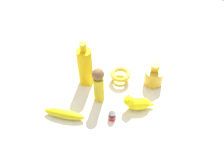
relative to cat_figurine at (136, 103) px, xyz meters
name	(u,v)px	position (x,y,z in m)	size (l,w,h in m)	color
ground	(112,93)	(-0.08, -0.13, -0.04)	(2.00, 2.00, 0.00)	silver
cat_figurine	(136,103)	(0.00, 0.00, 0.00)	(0.08, 0.15, 0.09)	yellow
bowl	(120,76)	(-0.17, -0.09, 0.00)	(0.11, 0.11, 0.06)	gold
bottle_tall	(85,66)	(-0.14, -0.27, 0.07)	(0.07, 0.07, 0.25)	#DCB10B
person_figure_adult	(99,84)	(-0.03, -0.18, 0.07)	(0.07, 0.07, 0.20)	gold
bottle_short	(154,76)	(-0.18, 0.08, 0.01)	(0.09, 0.09, 0.13)	gold
banana	(64,114)	(0.09, -0.33, -0.02)	(0.20, 0.04, 0.04)	gold
nail_polish_jar	(112,116)	(0.08, -0.11, -0.02)	(0.04, 0.04, 0.04)	maroon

